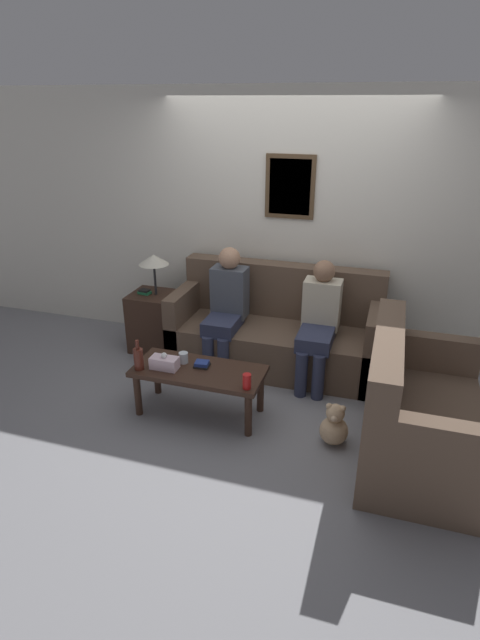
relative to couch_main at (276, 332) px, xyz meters
The scene contains 14 objects.
ground_plane 0.60m from the couch_main, 90.00° to the right, with size 16.00×16.00×0.00m, color gray.
wall_back 1.06m from the couch_main, 90.00° to the left, with size 9.00×0.08×2.60m.
couch_main is the anchor object (origin of this frame).
couch_side 1.72m from the couch_main, 40.23° to the right, with size 0.82×1.38×0.97m.
coffee_table 1.14m from the couch_main, 110.83° to the right, with size 1.09×0.48×0.42m.
side_table_with_lamp 1.32m from the couch_main, behind, with size 0.44×0.44×1.05m.
wine_bottle 1.50m from the couch_main, 125.84° to the right, with size 0.08×0.08×0.26m.
drinking_glass 1.15m from the couch_main, 119.63° to the right, with size 0.08×0.08×0.09m.
book_stack 1.09m from the couch_main, 111.15° to the right, with size 0.13×0.11×0.05m.
soda_can 1.24m from the couch_main, 87.06° to the right, with size 0.07×0.07×0.12m.
tissue_box 1.33m from the couch_main, 120.80° to the right, with size 0.23×0.12×0.15m.
person_left 0.58m from the couch_main, 160.45° to the right, with size 0.34×0.60×1.18m.
person_right 0.55m from the couch_main, 23.19° to the right, with size 0.34×0.65×1.14m.
teddy_bear 1.37m from the couch_main, 56.87° to the right, with size 0.22×0.22×0.35m.
Camera 1 is at (1.01, -3.90, 2.46)m, focal length 28.00 mm.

